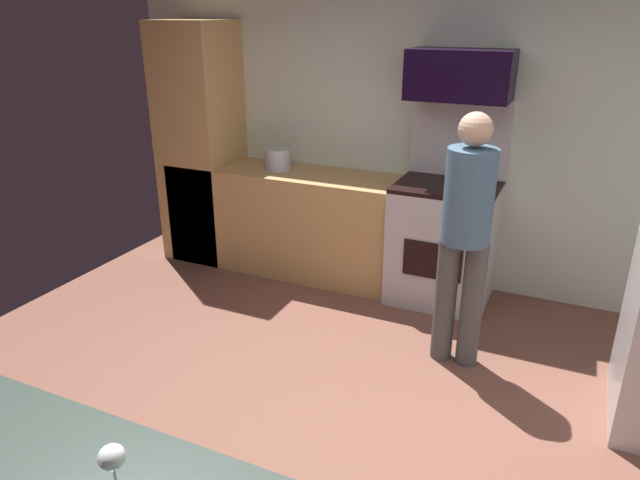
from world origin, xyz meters
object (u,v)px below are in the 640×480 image
microwave (460,75)px  wine_glass_far (112,459)px  oven_range (444,237)px  person_cook (466,231)px  stock_pot (278,159)px

microwave → wine_glass_far: size_ratio=4.30×
oven_range → microwave: (-0.00, 0.08, 1.22)m
oven_range → microwave: bearing=90.0°
microwave → person_cook: size_ratio=0.45×
oven_range → microwave: 1.22m
person_cook → stock_pot: (-1.78, 0.87, 0.07)m
wine_glass_far → stock_pot: bearing=111.4°
microwave → wine_glass_far: microwave is taller
person_cook → wine_glass_far: (-0.47, -2.47, 0.11)m
wine_glass_far → stock_pot: 3.59m
oven_range → person_cook: size_ratio=0.95×
person_cook → oven_range: bearing=109.6°
oven_range → stock_pot: (-1.47, 0.00, 0.47)m
microwave → wine_glass_far: 3.50m
microwave → stock_pot: microwave is taller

